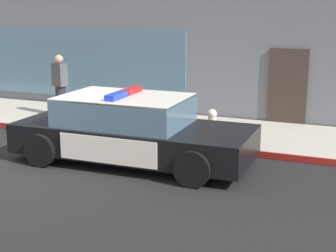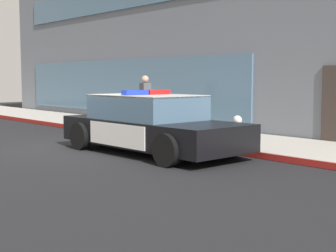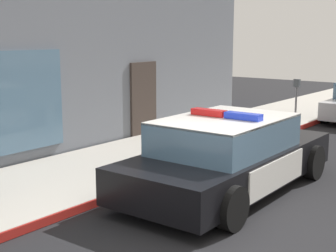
# 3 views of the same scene
# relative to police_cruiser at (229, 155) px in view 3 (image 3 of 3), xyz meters

# --- Properties ---
(ground) EXTENTS (48.00, 48.00, 0.00)m
(ground) POSITION_rel_police_cruiser_xyz_m (-2.18, -0.88, -0.68)
(ground) COLOR black
(sidewalk) EXTENTS (48.00, 2.87, 0.15)m
(sidewalk) POSITION_rel_police_cruiser_xyz_m (-2.18, 2.72, -0.61)
(sidewalk) COLOR #B2ADA3
(sidewalk) RESTS_ON ground
(curb_red_paint) EXTENTS (28.80, 0.04, 0.14)m
(curb_red_paint) POSITION_rel_police_cruiser_xyz_m (-2.18, 1.27, -0.61)
(curb_red_paint) COLOR maroon
(curb_red_paint) RESTS_ON ground
(police_cruiser) EXTENTS (4.92, 2.21, 1.49)m
(police_cruiser) POSITION_rel_police_cruiser_xyz_m (0.00, 0.00, 0.00)
(police_cruiser) COLOR black
(police_cruiser) RESTS_ON ground
(fire_hydrant) EXTENTS (0.34, 0.39, 0.73)m
(fire_hydrant) POSITION_rel_police_cruiser_xyz_m (1.20, 1.73, -0.18)
(fire_hydrant) COLOR silver
(fire_hydrant) RESTS_ON sidewalk
(parking_meter) EXTENTS (0.12, 0.18, 1.34)m
(parking_meter) POSITION_rel_police_cruiser_xyz_m (6.69, 1.62, 0.40)
(parking_meter) COLOR slate
(parking_meter) RESTS_ON sidewalk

